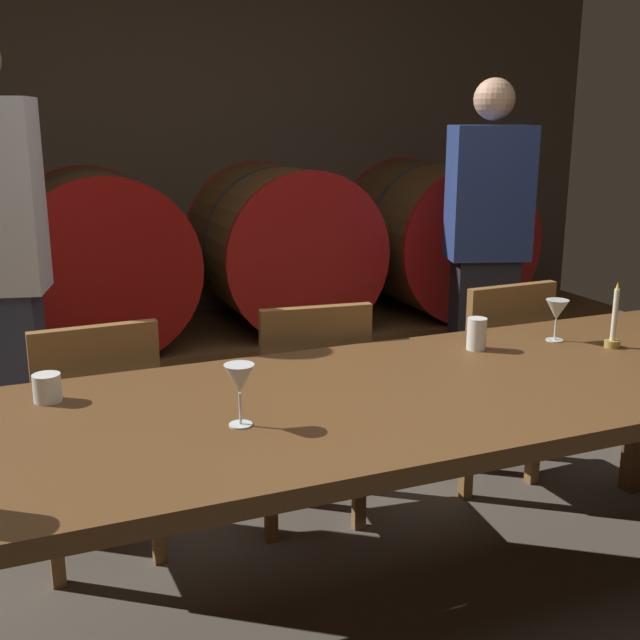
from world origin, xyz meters
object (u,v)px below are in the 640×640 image
object	(u,v)px
wine_barrel_center_left	(96,258)
chair_right	(491,372)
wine_barrel_center_right	(281,246)
wine_glass_left	(239,381)
cup_right	(477,334)
cup_left	(47,388)
guest_right	(486,254)
candle_center	(613,329)
wine_glass_center	(557,311)
chair_left	(96,430)
chair_center	(309,403)
wine_barrel_far_right	(433,236)
dining_table	(408,408)

from	to	relation	value
wine_barrel_center_left	chair_right	world-z (taller)	wine_barrel_center_left
wine_barrel_center_right	chair_right	xyz separation A→B (m)	(0.40, -1.45, -0.34)
wine_glass_left	cup_right	world-z (taller)	wine_glass_left
cup_left	guest_right	bearing A→B (deg)	25.94
candle_center	guest_right	bearing A→B (deg)	75.53
chair_right	candle_center	xyz separation A→B (m)	(0.05, -0.61, 0.34)
guest_right	cup_left	size ratio (longest dim) A/B	21.87
guest_right	wine_barrel_center_left	bearing A→B (deg)	-7.72
wine_barrel_center_right	wine_glass_left	xyz separation A→B (m)	(-0.91, -2.24, 0.06)
cup_left	wine_glass_center	bearing A→B (deg)	-1.58
wine_glass_left	guest_right	bearing A→B (deg)	39.79
chair_left	cup_right	distance (m)	1.32
wine_barrel_center_left	chair_center	world-z (taller)	wine_barrel_center_left
chair_center	wine_glass_left	xyz separation A→B (m)	(-0.48, -0.76, 0.39)
chair_center	wine_glass_center	size ratio (longest dim) A/B	6.04
guest_right	wine_barrel_center_right	bearing A→B (deg)	-29.98
wine_barrel_center_left	wine_barrel_far_right	bearing A→B (deg)	0.00
wine_barrel_center_right	cup_right	distance (m)	1.91
guest_right	wine_glass_left	bearing A→B (deg)	57.89
wine_glass_left	cup_left	xyz separation A→B (m)	(-0.44, 0.37, -0.08)
dining_table	candle_center	world-z (taller)	candle_center
cup_right	candle_center	bearing A→B (deg)	-19.48
guest_right	candle_center	distance (m)	1.25
wine_glass_left	wine_glass_center	bearing A→B (deg)	14.59
candle_center	cup_left	xyz separation A→B (m)	(-1.80, 0.19, -0.03)
wine_barrel_center_left	cup_right	distance (m)	2.15
wine_barrel_center_left	candle_center	xyz separation A→B (m)	(1.44, -2.06, 0.00)
wine_barrel_far_right	wine_glass_center	xyz separation A→B (m)	(-0.65, -1.92, 0.04)
cup_right	chair_center	bearing A→B (deg)	136.37
chair_right	guest_right	bearing A→B (deg)	-122.78
guest_right	cup_right	bearing A→B (deg)	72.71
cup_left	dining_table	bearing A→B (deg)	-16.35
dining_table	candle_center	bearing A→B (deg)	6.65
dining_table	guest_right	bearing A→B (deg)	48.78
chair_left	candle_center	bearing A→B (deg)	157.71
wine_glass_left	wine_glass_center	distance (m)	1.28
wine_barrel_far_right	cup_left	xyz separation A→B (m)	(-2.32, -1.88, -0.02)
cup_left	chair_center	bearing A→B (deg)	22.83
chair_right	wine_glass_left	xyz separation A→B (m)	(-1.32, -0.79, 0.39)
guest_right	wine_barrel_far_right	bearing A→B (deg)	-85.54
cup_left	wine_barrel_far_right	bearing A→B (deg)	38.96
wine_barrel_center_left	chair_left	size ratio (longest dim) A/B	1.02
dining_table	chair_left	bearing A→B (deg)	138.99
guest_right	cup_right	world-z (taller)	guest_right
guest_right	candle_center	xyz separation A→B (m)	(-0.31, -1.21, -0.04)
chair_left	wine_glass_center	world-z (taller)	wine_glass_center
dining_table	wine_glass_center	bearing A→B (deg)	18.50
wine_glass_left	chair_right	bearing A→B (deg)	31.07
wine_barrel_center_right	chair_center	xyz separation A→B (m)	(-0.43, -1.49, -0.34)
dining_table	cup_left	size ratio (longest dim) A/B	35.78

